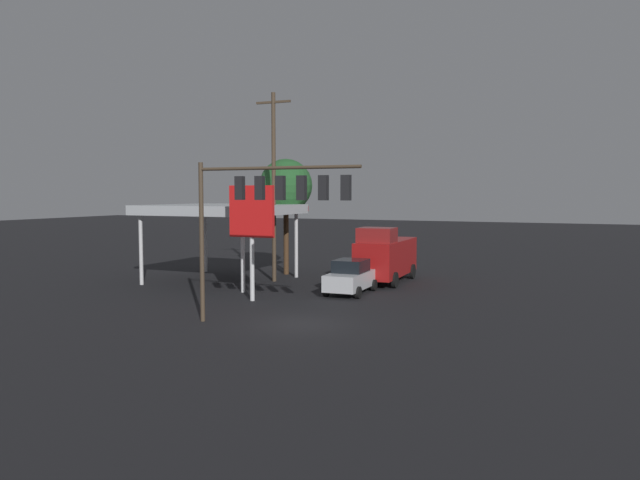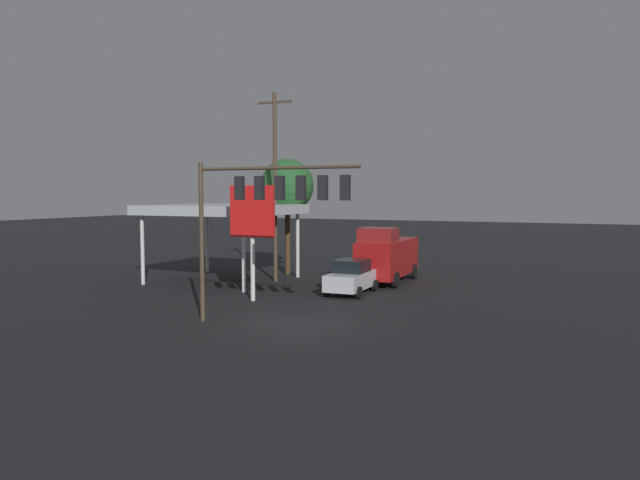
% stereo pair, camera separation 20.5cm
% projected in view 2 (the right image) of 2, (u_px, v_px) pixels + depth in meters
% --- Properties ---
extents(ground_plane, '(200.00, 200.00, 0.00)m').
position_uv_depth(ground_plane, '(301.00, 323.00, 27.14)').
color(ground_plane, black).
extents(traffic_signal_assembly, '(7.52, 0.43, 6.99)m').
position_uv_depth(traffic_signal_assembly, '(267.00, 199.00, 25.87)').
color(traffic_signal_assembly, '#473828').
rests_on(traffic_signal_assembly, ground).
extents(utility_pole, '(2.40, 0.26, 11.96)m').
position_uv_depth(utility_pole, '(275.00, 183.00, 39.53)').
color(utility_pole, '#473828').
rests_on(utility_pole, ground).
extents(gas_station_canopy, '(8.46, 8.16, 4.91)m').
position_uv_depth(gas_station_canopy, '(223.00, 210.00, 39.92)').
color(gas_station_canopy, '#B2B7BC').
rests_on(gas_station_canopy, ground).
extents(price_sign, '(2.57, 0.27, 6.05)m').
position_uv_depth(price_sign, '(252.00, 217.00, 32.49)').
color(price_sign, silver).
rests_on(price_sign, ground).
extents(delivery_truck, '(2.74, 6.87, 3.58)m').
position_uv_depth(delivery_truck, '(387.00, 256.00, 39.30)').
color(delivery_truck, maroon).
rests_on(delivery_truck, ground).
extents(sedan_waiting, '(2.17, 4.46, 1.93)m').
position_uv_depth(sedan_waiting, '(352.00, 277.00, 35.03)').
color(sedan_waiting, silver).
rests_on(sedan_waiting, ground).
extents(street_tree, '(3.67, 3.67, 8.01)m').
position_uv_depth(street_tree, '(287.00, 186.00, 43.03)').
color(street_tree, '#4C331E').
rests_on(street_tree, ground).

